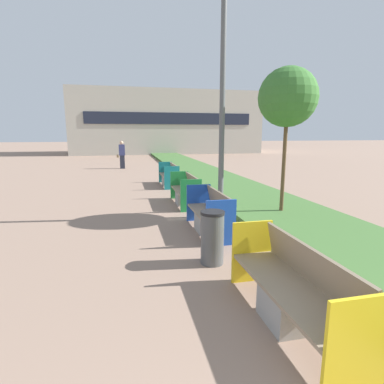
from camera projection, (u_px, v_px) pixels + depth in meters
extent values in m
cube|color=#426B33|center=(230.00, 187.00, 12.06)|extent=(2.80, 120.00, 0.18)
cube|color=#B2AD9E|center=(166.00, 123.00, 35.42)|extent=(20.90, 7.98, 6.89)
cube|color=#1E2333|center=(171.00, 118.00, 31.48)|extent=(17.56, 0.08, 1.20)
cube|color=#9E9B96|center=(288.00, 307.00, 3.52)|extent=(0.52, 0.60, 0.42)
cube|color=gray|center=(289.00, 289.00, 3.48)|extent=(0.58, 2.08, 0.05)
cube|color=gray|center=(311.00, 265.00, 3.49)|extent=(0.14, 2.00, 0.48)
cube|color=yellow|center=(357.00, 349.00, 2.46)|extent=(0.62, 0.04, 0.94)
cube|color=yellow|center=(252.00, 252.00, 4.49)|extent=(0.62, 0.04, 0.94)
cube|color=#9E9B96|center=(208.00, 223.00, 6.85)|extent=(0.52, 0.60, 0.42)
cube|color=gray|center=(208.00, 213.00, 6.81)|extent=(0.58, 1.81, 0.05)
cube|color=gray|center=(220.00, 201.00, 6.82)|extent=(0.14, 1.74, 0.48)
cube|color=blue|center=(221.00, 223.00, 5.91)|extent=(0.62, 0.04, 0.94)
cube|color=blue|center=(199.00, 203.00, 7.69)|extent=(0.62, 0.04, 0.94)
cube|color=#9E9B96|center=(185.00, 198.00, 9.49)|extent=(0.52, 0.60, 0.42)
cube|color=gray|center=(185.00, 191.00, 9.45)|extent=(0.58, 1.85, 0.05)
cube|color=gray|center=(193.00, 182.00, 9.46)|extent=(0.14, 1.78, 0.48)
cube|color=#238C3D|center=(191.00, 196.00, 8.54)|extent=(0.62, 0.04, 0.94)
cube|color=#238C3D|center=(179.00, 185.00, 10.35)|extent=(0.62, 0.04, 0.94)
cube|color=#9E9B96|center=(169.00, 181.00, 12.95)|extent=(0.52, 0.60, 0.42)
cube|color=gray|center=(168.00, 176.00, 12.91)|extent=(0.58, 1.91, 0.05)
cube|color=gray|center=(175.00, 169.00, 12.92)|extent=(0.14, 1.83, 0.48)
cube|color=#197A7F|center=(172.00, 178.00, 11.97)|extent=(0.62, 0.04, 0.94)
cube|color=#197A7F|center=(165.00, 172.00, 13.84)|extent=(0.62, 0.04, 0.94)
cylinder|color=#4C4F51|center=(212.00, 239.00, 5.12)|extent=(0.40, 0.40, 0.88)
cylinder|color=black|center=(213.00, 213.00, 5.03)|extent=(0.41, 0.41, 0.05)
cylinder|color=#56595B|center=(223.00, 51.00, 7.29)|extent=(0.14, 0.14, 8.36)
cylinder|color=brown|center=(284.00, 167.00, 7.85)|extent=(0.10, 0.10, 2.70)
sphere|color=#38702D|center=(288.00, 97.00, 7.51)|extent=(1.48, 1.48, 1.48)
cube|color=#232633|center=(122.00, 162.00, 19.27)|extent=(0.30, 0.22, 0.85)
cube|color=navy|center=(122.00, 150.00, 19.13)|extent=(0.38, 0.24, 0.68)
sphere|color=tan|center=(122.00, 143.00, 19.04)|extent=(0.23, 0.23, 0.23)
cube|color=olive|center=(118.00, 156.00, 19.14)|extent=(0.12, 0.20, 0.18)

